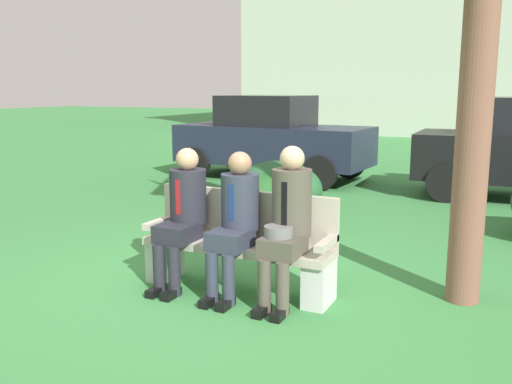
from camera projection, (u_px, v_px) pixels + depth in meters
ground_plane at (201, 284)px, 5.28m from camera, size 80.00×80.00×0.00m
park_bench at (240, 245)px, 5.10m from camera, size 1.77×0.44×0.90m
seated_man_left at (183, 210)px, 5.15m from camera, size 0.34×0.72×1.28m
seated_man_middle at (235, 216)px, 4.92m from camera, size 0.34×0.72×1.28m
seated_man_right at (287, 218)px, 4.71m from camera, size 0.34×0.72×1.35m
shrub_near_bench at (263, 197)px, 7.71m from camera, size 1.10×1.01×0.69m
shrub_far_lawn at (278, 189)px, 7.99m from camera, size 1.29×1.18×0.81m
parked_car_near at (271, 138)px, 11.33m from camera, size 3.99×1.92×1.68m
building_backdrop at (452, 17)px, 23.79m from camera, size 16.39×9.41×9.58m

